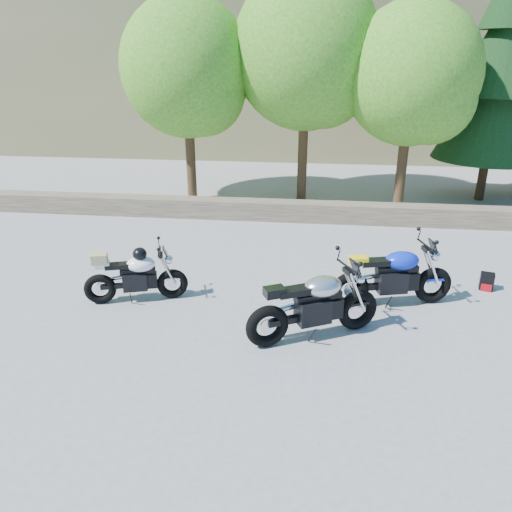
# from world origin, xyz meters

# --- Properties ---
(ground) EXTENTS (90.00, 90.00, 0.00)m
(ground) POSITION_xyz_m (0.00, 0.00, 0.00)
(ground) COLOR gray
(ground) RESTS_ON ground
(stone_wall) EXTENTS (22.00, 0.55, 0.50)m
(stone_wall) POSITION_xyz_m (0.00, 5.50, 0.25)
(stone_wall) COLOR #4B4132
(stone_wall) RESTS_ON ground
(tree_decid_left) EXTENTS (3.67, 3.67, 5.62)m
(tree_decid_left) POSITION_xyz_m (-2.39, 7.14, 3.63)
(tree_decid_left) COLOR #382314
(tree_decid_left) RESTS_ON ground
(tree_decid_mid) EXTENTS (4.08, 4.08, 6.24)m
(tree_decid_mid) POSITION_xyz_m (0.91, 7.54, 4.04)
(tree_decid_mid) COLOR #382314
(tree_decid_mid) RESTS_ON ground
(tree_decid_right) EXTENTS (3.54, 3.54, 5.41)m
(tree_decid_right) POSITION_xyz_m (3.71, 6.94, 3.50)
(tree_decid_right) COLOR #382314
(tree_decid_right) RESTS_ON ground
(conifer_near) EXTENTS (3.17, 3.17, 7.06)m
(conifer_near) POSITION_xyz_m (6.20, 8.20, 3.68)
(conifer_near) COLOR #382314
(conifer_near) RESTS_ON ground
(silver_bike) EXTENTS (2.07, 1.15, 1.12)m
(silver_bike) POSITION_xyz_m (1.29, -0.42, 0.55)
(silver_bike) COLOR black
(silver_bike) RESTS_ON ground
(white_bike) EXTENTS (1.79, 0.75, 1.01)m
(white_bike) POSITION_xyz_m (-1.90, 0.46, 0.50)
(white_bike) COLOR black
(white_bike) RESTS_ON ground
(blue_bike) EXTENTS (2.16, 0.84, 1.10)m
(blue_bike) POSITION_xyz_m (2.64, 0.83, 0.54)
(blue_bike) COLOR black
(blue_bike) RESTS_ON ground
(backpack) EXTENTS (0.28, 0.25, 0.33)m
(backpack) POSITION_xyz_m (4.50, 1.69, 0.16)
(backpack) COLOR black
(backpack) RESTS_ON ground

